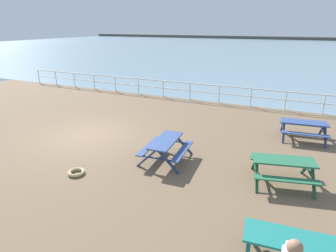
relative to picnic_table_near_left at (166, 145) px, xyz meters
name	(u,v)px	position (x,y,z in m)	size (l,w,h in m)	color
ground_plane	(88,138)	(-4.10, 0.70, -0.68)	(30.00, 24.00, 0.20)	brown
sea_band	(256,48)	(-4.10, 53.45, -0.58)	(142.00, 90.00, 0.01)	gray
distant_shoreline	(274,39)	(-4.10, 96.45, -0.58)	(142.00, 6.00, 1.80)	#4C4C47
seaward_railing	(163,85)	(-4.10, 8.45, 0.17)	(23.07, 0.07, 1.08)	white
picnic_table_near_left	(166,145)	(0.00, 0.00, 0.00)	(1.65, 1.89, 0.80)	#334C84
picnic_table_near_right	(283,165)	(3.86, 0.09, 0.00)	(2.10, 1.88, 0.80)	#286B47
picnic_table_mid_centre	(304,126)	(4.46, 4.14, 0.00)	(1.96, 1.71, 0.80)	#334C84
picnic_table_far_left	(291,247)	(4.19, -3.34, 0.00)	(1.93, 1.68, 0.80)	#1E7A70
rope_coil	(76,172)	(-2.23, -2.12, -0.53)	(0.55, 0.55, 0.11)	tan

